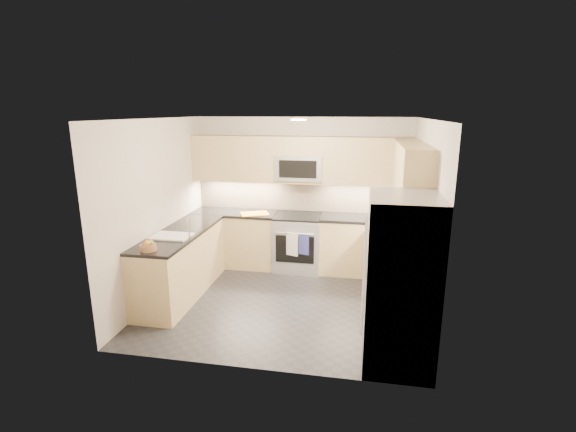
% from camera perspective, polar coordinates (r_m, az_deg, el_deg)
% --- Properties ---
extents(floor, '(3.60, 3.20, 0.00)m').
position_cam_1_polar(floor, '(5.97, -0.62, -11.58)').
color(floor, '#25252A').
rests_on(floor, ground).
extents(ceiling, '(3.60, 3.20, 0.02)m').
position_cam_1_polar(ceiling, '(5.38, -0.69, 13.15)').
color(ceiling, beige).
rests_on(ceiling, wall_back).
extents(wall_back, '(3.60, 0.02, 2.50)m').
position_cam_1_polar(wall_back, '(7.08, 1.82, 3.24)').
color(wall_back, '#BCB2A4').
rests_on(wall_back, floor).
extents(wall_front, '(3.60, 0.02, 2.50)m').
position_cam_1_polar(wall_front, '(4.05, -4.99, -5.33)').
color(wall_front, '#BCB2A4').
rests_on(wall_front, floor).
extents(wall_left, '(0.02, 3.20, 2.50)m').
position_cam_1_polar(wall_left, '(6.14, -17.38, 0.86)').
color(wall_left, '#BCB2A4').
rests_on(wall_left, floor).
extents(wall_right, '(0.02, 3.20, 2.50)m').
position_cam_1_polar(wall_right, '(5.50, 18.08, -0.71)').
color(wall_right, '#BCB2A4').
rests_on(wall_right, floor).
extents(base_cab_back_left, '(1.42, 0.60, 0.90)m').
position_cam_1_polar(base_cab_back_left, '(7.24, -7.16, -3.16)').
color(base_cab_back_left, tan).
rests_on(base_cab_back_left, floor).
extents(base_cab_back_right, '(1.42, 0.60, 0.90)m').
position_cam_1_polar(base_cab_back_right, '(6.92, 10.37, -4.11)').
color(base_cab_back_right, tan).
rests_on(base_cab_back_right, floor).
extents(base_cab_right, '(0.60, 1.70, 0.90)m').
position_cam_1_polar(base_cab_right, '(5.86, 14.36, -7.78)').
color(base_cab_right, tan).
rests_on(base_cab_right, floor).
extents(base_cab_peninsula, '(0.60, 2.00, 0.90)m').
position_cam_1_polar(base_cab_peninsula, '(6.24, -14.37, -6.41)').
color(base_cab_peninsula, tan).
rests_on(base_cab_peninsula, floor).
extents(countertop_back_left, '(1.42, 0.63, 0.04)m').
position_cam_1_polar(countertop_back_left, '(7.11, -7.28, 0.45)').
color(countertop_back_left, black).
rests_on(countertop_back_left, base_cab_back_left).
extents(countertop_back_right, '(1.42, 0.63, 0.04)m').
position_cam_1_polar(countertop_back_right, '(6.79, 10.55, -0.34)').
color(countertop_back_right, black).
rests_on(countertop_back_right, base_cab_back_right).
extents(countertop_right, '(0.63, 1.70, 0.04)m').
position_cam_1_polar(countertop_right, '(5.70, 14.65, -3.40)').
color(countertop_right, black).
rests_on(countertop_right, base_cab_right).
extents(countertop_peninsula, '(0.63, 2.00, 0.04)m').
position_cam_1_polar(countertop_peninsula, '(6.09, -14.65, -2.27)').
color(countertop_peninsula, black).
rests_on(countertop_peninsula, base_cab_peninsula).
extents(upper_cab_back, '(3.60, 0.35, 0.75)m').
position_cam_1_polar(upper_cab_back, '(6.83, 1.64, 7.71)').
color(upper_cab_back, tan).
rests_on(upper_cab_back, wall_back).
extents(upper_cab_right, '(0.35, 1.95, 0.75)m').
position_cam_1_polar(upper_cab_right, '(5.64, 16.41, 5.74)').
color(upper_cab_right, tan).
rests_on(upper_cab_right, wall_right).
extents(backsplash_back, '(3.60, 0.01, 0.51)m').
position_cam_1_polar(backsplash_back, '(7.09, 1.81, 2.80)').
color(backsplash_back, tan).
rests_on(backsplash_back, wall_back).
extents(backsplash_right, '(0.01, 2.30, 0.51)m').
position_cam_1_polar(backsplash_right, '(5.95, 17.45, -0.11)').
color(backsplash_right, tan).
rests_on(backsplash_right, wall_right).
extents(gas_range, '(0.76, 0.65, 0.91)m').
position_cam_1_polar(gas_range, '(6.97, 1.37, -3.69)').
color(gas_range, '#ACAFB5').
rests_on(gas_range, floor).
extents(range_cooktop, '(0.76, 0.65, 0.03)m').
position_cam_1_polar(range_cooktop, '(6.84, 1.39, -0.03)').
color(range_cooktop, black).
rests_on(range_cooktop, gas_range).
extents(oven_door_glass, '(0.62, 0.02, 0.45)m').
position_cam_1_polar(oven_door_glass, '(6.66, 0.92, -4.59)').
color(oven_door_glass, black).
rests_on(oven_door_glass, gas_range).
extents(oven_handle, '(0.60, 0.02, 0.02)m').
position_cam_1_polar(oven_handle, '(6.56, 0.90, -2.42)').
color(oven_handle, '#B2B5BA').
rests_on(oven_handle, gas_range).
extents(microwave, '(0.76, 0.40, 0.40)m').
position_cam_1_polar(microwave, '(6.82, 1.60, 6.64)').
color(microwave, '#999DA1').
rests_on(microwave, upper_cab_back).
extents(microwave_door, '(0.60, 0.01, 0.28)m').
position_cam_1_polar(microwave_door, '(6.62, 1.32, 6.41)').
color(microwave_door, black).
rests_on(microwave_door, microwave).
extents(refrigerator, '(0.70, 0.90, 1.80)m').
position_cam_1_polar(refrigerator, '(4.49, 15.12, -8.60)').
color(refrigerator, '#A5A6AD').
rests_on(refrigerator, floor).
extents(fridge_handle_left, '(0.02, 0.02, 1.20)m').
position_cam_1_polar(fridge_handle_left, '(4.28, 10.35, -8.73)').
color(fridge_handle_left, '#B2B5BA').
rests_on(fridge_handle_left, refrigerator).
extents(fridge_handle_right, '(0.02, 0.02, 1.20)m').
position_cam_1_polar(fridge_handle_right, '(4.61, 10.38, -7.00)').
color(fridge_handle_right, '#B2B5BA').
rests_on(fridge_handle_right, refrigerator).
extents(sink_basin, '(0.52, 0.38, 0.16)m').
position_cam_1_polar(sink_basin, '(5.89, -15.63, -3.32)').
color(sink_basin, white).
rests_on(sink_basin, base_cab_peninsula).
extents(faucet, '(0.03, 0.03, 0.28)m').
position_cam_1_polar(faucet, '(5.72, -13.42, -1.59)').
color(faucet, silver).
rests_on(faucet, countertop_peninsula).
extents(utensil_bowl, '(0.30, 0.30, 0.16)m').
position_cam_1_polar(utensil_bowl, '(6.77, 13.38, 0.33)').
color(utensil_bowl, '#63C253').
rests_on(utensil_bowl, countertop_back_right).
extents(cutting_board, '(0.53, 0.47, 0.01)m').
position_cam_1_polar(cutting_board, '(6.89, -4.58, 0.31)').
color(cutting_board, orange).
rests_on(cutting_board, countertop_back_left).
extents(fruit_basket, '(0.23, 0.23, 0.07)m').
position_cam_1_polar(fruit_basket, '(5.38, -18.58, -4.11)').
color(fruit_basket, olive).
rests_on(fruit_basket, countertop_peninsula).
extents(fruit_apple, '(0.07, 0.07, 0.07)m').
position_cam_1_polar(fruit_apple, '(5.36, -18.42, -3.30)').
color(fruit_apple, red).
rests_on(fruit_apple, fruit_basket).
extents(fruit_pear, '(0.06, 0.06, 0.06)m').
position_cam_1_polar(fruit_pear, '(5.33, -18.25, -3.40)').
color(fruit_pear, '#61AC49').
rests_on(fruit_pear, fruit_basket).
extents(dish_towel_check, '(0.20, 0.08, 0.38)m').
position_cam_1_polar(dish_towel_check, '(6.60, 0.56, -3.87)').
color(dish_towel_check, white).
rests_on(dish_towel_check, oven_handle).
extents(dish_towel_blue, '(0.17, 0.06, 0.32)m').
position_cam_1_polar(dish_towel_blue, '(6.57, 2.17, -3.95)').
color(dish_towel_blue, navy).
rests_on(dish_towel_blue, oven_handle).
extents(fruit_orange, '(0.07, 0.07, 0.07)m').
position_cam_1_polar(fruit_orange, '(5.30, -18.70, -3.54)').
color(fruit_orange, orange).
rests_on(fruit_orange, fruit_basket).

